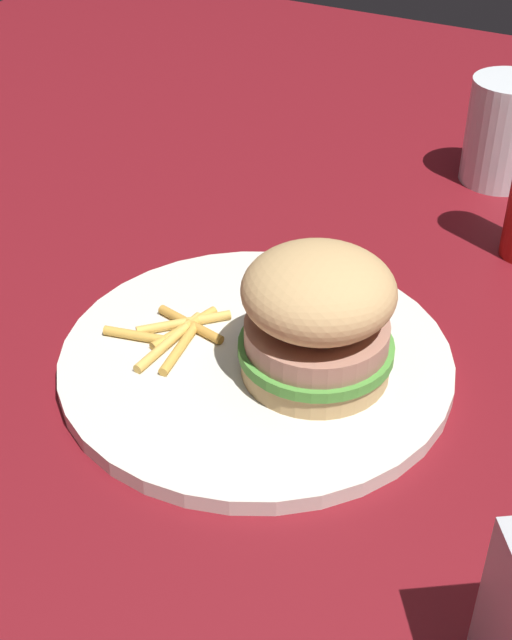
{
  "coord_description": "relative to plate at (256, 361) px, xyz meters",
  "views": [
    {
      "loc": [
        0.45,
        0.22,
        0.4
      ],
      "look_at": [
        0.02,
        -0.02,
        0.04
      ],
      "focal_mm": 49.36,
      "sensor_mm": 36.0,
      "label": 1
    }
  ],
  "objects": [
    {
      "name": "plate",
      "position": [
        0.0,
        0.0,
        0.0
      ],
      "size": [
        0.28,
        0.28,
        0.01
      ],
      "primitive_type": "cylinder",
      "color": "silver",
      "rests_on": "ground_plane"
    },
    {
      "name": "ground_plane",
      "position": [
        -0.02,
        0.02,
        -0.01
      ],
      "size": [
        1.6,
        1.6,
        0.0
      ],
      "primitive_type": "plane",
      "color": "maroon"
    },
    {
      "name": "drink_glass",
      "position": [
        -0.37,
        0.07,
        0.04
      ],
      "size": [
        0.07,
        0.07,
        0.1
      ],
      "color": "silver",
      "rests_on": "ground_plane"
    },
    {
      "name": "fries_pile",
      "position": [
        0.01,
        -0.06,
        0.01
      ],
      "size": [
        0.09,
        0.08,
        0.01
      ],
      "color": "gold",
      "rests_on": "plate"
    },
    {
      "name": "sandwich",
      "position": [
        -0.0,
        0.04,
        0.05
      ],
      "size": [
        0.11,
        0.11,
        0.09
      ],
      "color": "tan",
      "rests_on": "plate"
    }
  ]
}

